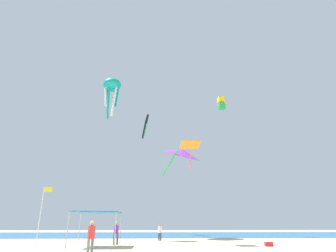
{
  "coord_description": "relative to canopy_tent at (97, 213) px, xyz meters",
  "views": [
    {
      "loc": [
        -0.73,
        -17.5,
        1.6
      ],
      "look_at": [
        0.44,
        6.59,
        10.37
      ],
      "focal_mm": 28.73,
      "sensor_mm": 36.0,
      "label": 1
    }
  ],
  "objects": [
    {
      "name": "person_leftmost",
      "position": [
        0.74,
        -4.91,
        -1.29
      ],
      "size": [
        0.41,
        0.42,
        1.74
      ],
      "rotation": [
        0.0,
        0.0,
        1.05
      ],
      "color": "slate",
      "rests_on": "ground"
    },
    {
      "name": "person_near_tent",
      "position": [
        4.82,
        7.3,
        -1.37
      ],
      "size": [
        0.38,
        0.38,
        1.6
      ],
      "rotation": [
        0.0,
        0.0,
        5.4
      ],
      "color": "#33384C",
      "rests_on": "ground"
    },
    {
      "name": "cooler_box",
      "position": [
        12.78,
        0.05,
        -2.14
      ],
      "size": [
        0.57,
        0.37,
        0.35
      ],
      "color": "red",
      "rests_on": "ground"
    },
    {
      "name": "kite_diamond_orange",
      "position": [
        7.36,
        1.88,
        5.84
      ],
      "size": [
        1.76,
        1.74,
        2.45
      ],
      "rotation": [
        0.0,
        0.0,
        0.04
      ],
      "color": "orange"
    },
    {
      "name": "kite_parafoil_black",
      "position": [
        2.48,
        21.13,
        14.48
      ],
      "size": [
        1.29,
        4.95,
        3.02
      ],
      "rotation": [
        0.0,
        0.0,
        1.73
      ],
      "color": "black"
    },
    {
      "name": "kite_delta_purple",
      "position": [
        7.51,
        10.84,
        7.5
      ],
      "size": [
        6.9,
        6.9,
        4.27
      ],
      "rotation": [
        0.0,
        0.0,
        0.77
      ],
      "color": "purple"
    },
    {
      "name": "person_central",
      "position": [
        1.16,
        2.32,
        -1.31
      ],
      "size": [
        0.43,
        0.4,
        1.7
      ],
      "rotation": [
        0.0,
        0.0,
        5.88
      ],
      "color": "brown",
      "rests_on": "ground"
    },
    {
      "name": "kite_octopus_teal",
      "position": [
        -1.26,
        8.58,
        15.21
      ],
      "size": [
        2.63,
        2.63,
        5.14
      ],
      "rotation": [
        0.0,
        0.0,
        0.24
      ],
      "color": "teal"
    },
    {
      "name": "banner_flag",
      "position": [
        -3.66,
        -1.14,
        0.12
      ],
      "size": [
        0.61,
        0.06,
        4.08
      ],
      "color": "silver",
      "rests_on": "ground"
    },
    {
      "name": "ocean_strip",
      "position": [
        4.98,
        23.25,
        -2.3
      ],
      "size": [
        110.0,
        22.98,
        0.03
      ],
      "primitive_type": "cube",
      "color": "#28608C",
      "rests_on": "ground"
    },
    {
      "name": "canopy_tent",
      "position": [
        0.0,
        0.0,
        0.0
      ],
      "size": [
        3.27,
        3.18,
        2.43
      ],
      "color": "#B2B2B7",
      "rests_on": "ground"
    },
    {
      "name": "kite_box_yellow",
      "position": [
        14.24,
        15.85,
        16.68
      ],
      "size": [
        1.04,
        1.08,
        2.04
      ],
      "rotation": [
        0.0,
        0.0,
        0.11
      ],
      "color": "yellow"
    }
  ]
}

